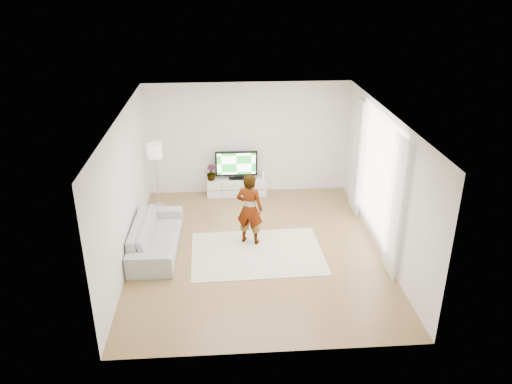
{
  "coord_description": "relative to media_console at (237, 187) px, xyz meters",
  "views": [
    {
      "loc": [
        -0.64,
        -8.79,
        5.2
      ],
      "look_at": [
        0.02,
        0.4,
        1.11
      ],
      "focal_mm": 35.0,
      "sensor_mm": 36.0,
      "label": 1
    }
  ],
  "objects": [
    {
      "name": "floor_lamp",
      "position": [
        -1.9,
        -0.52,
        1.13
      ],
      "size": [
        0.35,
        0.35,
        1.58
      ],
      "color": "silver",
      "rests_on": "floor"
    },
    {
      "name": "television",
      "position": [
        0.0,
        0.03,
        0.6
      ],
      "size": [
        1.05,
        0.21,
        0.73
      ],
      "color": "black",
      "rests_on": "media_console"
    },
    {
      "name": "wall_left",
      "position": [
        -2.2,
        -2.76,
        1.19
      ],
      "size": [
        0.02,
        6.0,
        2.8
      ],
      "primitive_type": "cube",
      "color": "white",
      "rests_on": "floor"
    },
    {
      "name": "wall_right",
      "position": [
        2.8,
        -2.76,
        1.19
      ],
      "size": [
        0.02,
        6.0,
        2.8
      ],
      "primitive_type": "cube",
      "color": "white",
      "rests_on": "floor"
    },
    {
      "name": "game_console",
      "position": [
        0.65,
        -0.0,
        0.33
      ],
      "size": [
        0.07,
        0.18,
        0.24
      ],
      "rotation": [
        0.0,
        0.0,
        0.11
      ],
      "color": "white",
      "rests_on": "media_console"
    },
    {
      "name": "floor",
      "position": [
        0.3,
        -2.76,
        -0.21
      ],
      "size": [
        6.0,
        6.0,
        0.0
      ],
      "primitive_type": "plane",
      "color": "#AD804E",
      "rests_on": "ground"
    },
    {
      "name": "curtain_near",
      "position": [
        2.7,
        -3.76,
        1.14
      ],
      "size": [
        0.04,
        0.7,
        2.6
      ],
      "primitive_type": "cube",
      "color": "white",
      "rests_on": "floor"
    },
    {
      "name": "curtain_far",
      "position": [
        2.7,
        -1.16,
        1.14
      ],
      "size": [
        0.04,
        0.7,
        2.6
      ],
      "primitive_type": "cube",
      "color": "white",
      "rests_on": "floor"
    },
    {
      "name": "wall_front",
      "position": [
        0.3,
        -5.76,
        1.19
      ],
      "size": [
        5.0,
        0.02,
        2.8
      ],
      "primitive_type": "cube",
      "color": "white",
      "rests_on": "floor"
    },
    {
      "name": "player",
      "position": [
        0.18,
        -2.45,
        0.56
      ],
      "size": [
        0.65,
        0.54,
        1.52
      ],
      "primitive_type": "imported",
      "rotation": [
        0.0,
        0.0,
        2.78
      ],
      "color": "#334772",
      "rests_on": "rug"
    },
    {
      "name": "media_console",
      "position": [
        0.0,
        0.0,
        0.0
      ],
      "size": [
        1.49,
        0.42,
        0.42
      ],
      "color": "white",
      "rests_on": "floor"
    },
    {
      "name": "potted_plant",
      "position": [
        -0.63,
        0.0,
        0.41
      ],
      "size": [
        0.25,
        0.25,
        0.39
      ],
      "primitive_type": "imported",
      "rotation": [
        0.0,
        0.0,
        0.15
      ],
      "color": "#3F7238",
      "rests_on": "media_console"
    },
    {
      "name": "rug",
      "position": [
        0.3,
        -2.91,
        -0.2
      ],
      "size": [
        2.66,
        1.95,
        0.01
      ],
      "primitive_type": "cube",
      "rotation": [
        0.0,
        0.0,
        0.03
      ],
      "color": "beige",
      "rests_on": "floor"
    },
    {
      "name": "wall_back",
      "position": [
        0.3,
        0.24,
        1.19
      ],
      "size": [
        5.0,
        0.02,
        2.8
      ],
      "primitive_type": "cube",
      "color": "white",
      "rests_on": "floor"
    },
    {
      "name": "sofa",
      "position": [
        -1.72,
        -2.62,
        0.12
      ],
      "size": [
        0.93,
        2.25,
        0.65
      ],
      "primitive_type": "imported",
      "rotation": [
        0.0,
        0.0,
        1.55
      ],
      "color": "#A5A5A1",
      "rests_on": "floor"
    },
    {
      "name": "window",
      "position": [
        2.78,
        -2.46,
        1.24
      ],
      "size": [
        0.01,
        2.6,
        2.5
      ],
      "primitive_type": "cube",
      "color": "white",
      "rests_on": "wall_right"
    },
    {
      "name": "ceiling",
      "position": [
        0.3,
        -2.76,
        2.59
      ],
      "size": [
        6.0,
        6.0,
        0.0
      ],
      "primitive_type": "plane",
      "color": "white",
      "rests_on": "wall_back"
    }
  ]
}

